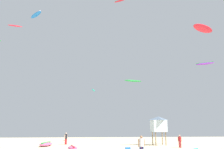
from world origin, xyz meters
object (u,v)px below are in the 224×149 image
Objects in this scene: person_right at (180,140)px; kite_aloft_5 at (93,90)px; person_midground at (66,138)px; kite_aloft_7 at (205,63)px; person_foreground at (141,145)px; lifeguard_tower at (159,124)px; kite_aloft_6 at (36,15)px; kite_aloft_2 at (203,29)px; kite_aloft_0 at (121,0)px; kite_grounded_far at (73,148)px; person_left at (142,142)px; kite_grounded_near at (46,144)px; kite_aloft_4 at (133,81)px; kite_aloft_3 at (15,26)px; gear_bag at (128,149)px.

kite_aloft_5 is at bearing 66.81° from person_right.
kite_aloft_7 reaches higher than person_midground.
person_foreground is 17.07m from lifeguard_tower.
kite_aloft_5 is 0.56× the size of kite_aloft_6.
kite_aloft_2 reaches higher than kite_aloft_7.
kite_aloft_0 is at bearing -17.36° from kite_aloft_6.
kite_grounded_far is at bearing -36.54° from person_midground.
kite_grounded_near is at bearing 29.80° from person_left.
person_foreground is at bearing -63.48° from kite_aloft_6.
kite_aloft_4 is 1.02× the size of kite_aloft_6.
lifeguard_tower is (13.61, -3.82, 2.02)m from person_midground.
kite_aloft_2 is at bearing -56.53° from person_right.
kite_grounded_near is at bearing 164.81° from kite_aloft_2.
person_midground is at bearing 13.98° from person_left.
person_midground is 0.41× the size of kite_aloft_4.
kite_aloft_6 is at bearing 74.39° from kite_aloft_3.
gear_bag is 29.48m from kite_aloft_3.
person_left is 0.98× the size of person_right.
kite_aloft_5 is at bearing 60.62° from kite_grounded_near.
lifeguard_tower reaches higher than person_foreground.
kite_grounded_far is 23.84m from kite_aloft_2.
person_left is 2.76× the size of gear_bag.
gear_bag is at bearing -97.93° from kite_aloft_0.
gear_bag is at bearing -40.20° from kite_aloft_3.
kite_aloft_6 reaches higher than kite_aloft_7.
lifeguard_tower is 0.98× the size of kite_aloft_6.
kite_aloft_5 is at bearing 96.68° from gear_bag.
person_foreground is at bearing -85.71° from kite_aloft_5.
kite_aloft_2 is (21.41, -5.81, 15.92)m from kite_grounded_near.
person_right is 0.37× the size of kite_aloft_2.
lifeguard_tower is at bearing -32.16° from kite_aloft_6.
kite_grounded_far is 24.76m from kite_aloft_7.
person_left is at bearing -101.31° from kite_aloft_4.
person_midground is at bearing 10.94° from person_foreground.
person_midground is 4.44m from kite_grounded_near.
person_right is 15.84m from kite_aloft_2.
kite_aloft_2 is (10.40, 4.16, 15.28)m from person_left.
person_midground is 3.17× the size of gear_bag.
kite_aloft_0 is at bearing 70.43° from person_midground.
kite_aloft_5 is at bearing 132.03° from kite_aloft_0.
kite_aloft_2 is 1.79× the size of kite_aloft_5.
kite_aloft_6 reaches higher than person_foreground.
gear_bag is at bearing -55.52° from kite_aloft_6.
kite_grounded_near is 1.10× the size of kite_aloft_4.
kite_aloft_6 is at bearing 175.32° from person_midground.
person_left is at bearing -23.50° from person_foreground.
person_left is 0.36× the size of kite_aloft_4.
person_right is 29.83m from kite_aloft_0.
kite_aloft_5 is at bearing -4.36° from person_foreground.
kite_aloft_4 is (4.55, 10.31, -14.12)m from kite_aloft_0.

